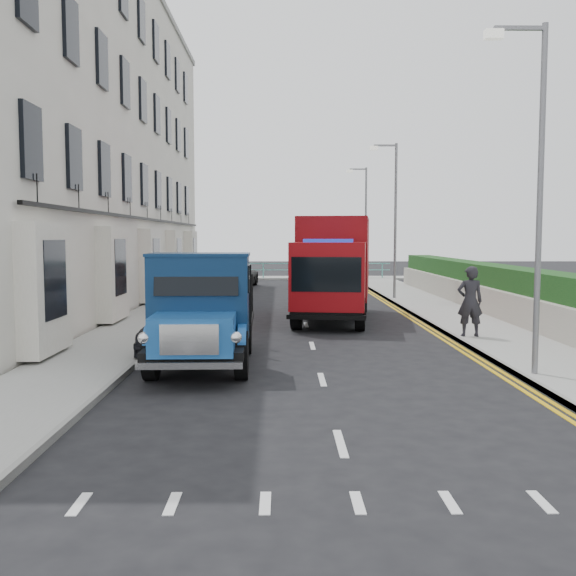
% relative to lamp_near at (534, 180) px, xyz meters
% --- Properties ---
extents(ground, '(120.00, 120.00, 0.00)m').
position_rel_lamp_near_xyz_m(ground, '(-4.18, 2.00, -4.00)').
color(ground, black).
rests_on(ground, ground).
extents(pavement_west, '(2.40, 38.00, 0.12)m').
position_rel_lamp_near_xyz_m(pavement_west, '(-9.38, 11.00, -3.94)').
color(pavement_west, gray).
rests_on(pavement_west, ground).
extents(pavement_east, '(2.60, 38.00, 0.12)m').
position_rel_lamp_near_xyz_m(pavement_east, '(1.12, 11.00, -3.94)').
color(pavement_east, gray).
rests_on(pavement_east, ground).
extents(promenade, '(30.00, 2.50, 0.12)m').
position_rel_lamp_near_xyz_m(promenade, '(-4.18, 31.00, -3.94)').
color(promenade, gray).
rests_on(promenade, ground).
extents(sea_plane, '(120.00, 120.00, 0.00)m').
position_rel_lamp_near_xyz_m(sea_plane, '(-4.18, 62.00, -4.00)').
color(sea_plane, slate).
rests_on(sea_plane, ground).
extents(terrace_west, '(6.31, 30.20, 14.25)m').
position_rel_lamp_near_xyz_m(terrace_west, '(-13.65, 15.00, 3.17)').
color(terrace_west, silver).
rests_on(terrace_west, ground).
extents(garden_east, '(1.45, 28.00, 1.75)m').
position_rel_lamp_near_xyz_m(garden_east, '(3.03, 11.00, -3.10)').
color(garden_east, '#B2AD9E').
rests_on(garden_east, ground).
extents(seafront_railing, '(13.00, 0.08, 1.11)m').
position_rel_lamp_near_xyz_m(seafront_railing, '(-4.18, 30.20, -3.42)').
color(seafront_railing, '#59B2A5').
rests_on(seafront_railing, ground).
extents(lamp_near, '(1.23, 0.18, 7.00)m').
position_rel_lamp_near_xyz_m(lamp_near, '(0.00, 0.00, 0.00)').
color(lamp_near, slate).
rests_on(lamp_near, ground).
extents(lamp_mid, '(1.23, 0.18, 7.00)m').
position_rel_lamp_near_xyz_m(lamp_mid, '(0.00, 16.00, 0.00)').
color(lamp_mid, slate).
rests_on(lamp_mid, ground).
extents(lamp_far, '(1.23, 0.18, 7.00)m').
position_rel_lamp_near_xyz_m(lamp_far, '(0.00, 26.00, 0.00)').
color(lamp_far, slate).
rests_on(lamp_far, ground).
extents(bedford_lorry, '(2.22, 5.32, 2.48)m').
position_rel_lamp_near_xyz_m(bedford_lorry, '(-6.72, 0.90, -2.85)').
color(bedford_lorry, black).
rests_on(bedford_lorry, ground).
extents(red_lorry, '(3.25, 7.02, 3.54)m').
position_rel_lamp_near_xyz_m(red_lorry, '(-3.16, 9.50, -2.11)').
color(red_lorry, black).
rests_on(red_lorry, ground).
extents(parked_car_front, '(2.08, 4.29, 1.41)m').
position_rel_lamp_near_xyz_m(parked_car_front, '(-7.40, 3.37, -3.29)').
color(parked_car_front, black).
rests_on(parked_car_front, ground).
extents(parked_car_mid, '(1.65, 4.60, 1.51)m').
position_rel_lamp_near_xyz_m(parked_car_mid, '(-7.78, 14.00, -3.24)').
color(parked_car_mid, '#6693DB').
rests_on(parked_car_mid, ground).
extents(parked_car_rear, '(2.25, 4.57, 1.28)m').
position_rel_lamp_near_xyz_m(parked_car_rear, '(-7.78, 15.66, -3.36)').
color(parked_car_rear, '#BABBBF').
rests_on(parked_car_rear, ground).
extents(seafront_car_left, '(2.83, 5.15, 1.37)m').
position_rel_lamp_near_xyz_m(seafront_car_left, '(-7.68, 23.75, -3.31)').
color(seafront_car_left, black).
rests_on(seafront_car_left, ground).
extents(seafront_car_right, '(2.65, 4.24, 1.35)m').
position_rel_lamp_near_xyz_m(seafront_car_right, '(-2.83, 23.25, -3.32)').
color(seafront_car_right, '#98979C').
rests_on(seafront_car_right, ground).
extents(pedestrian_east_near, '(0.72, 0.48, 1.95)m').
position_rel_lamp_near_xyz_m(pedestrian_east_near, '(0.22, 4.84, -2.90)').
color(pedestrian_east_near, black).
rests_on(pedestrian_east_near, pavement_east).
extents(pedestrian_west_near, '(1.10, 1.09, 1.87)m').
position_rel_lamp_near_xyz_m(pedestrian_west_near, '(-9.98, 14.92, -2.94)').
color(pedestrian_west_near, '#1A2130').
rests_on(pedestrian_west_near, pavement_west).
extents(pedestrian_west_far, '(0.99, 0.75, 1.83)m').
position_rel_lamp_near_xyz_m(pedestrian_west_far, '(-9.41, 10.74, -2.96)').
color(pedestrian_west_far, '#3E2F2D').
rests_on(pedestrian_west_far, pavement_west).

